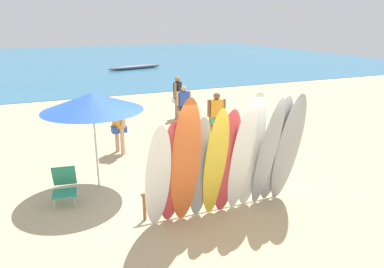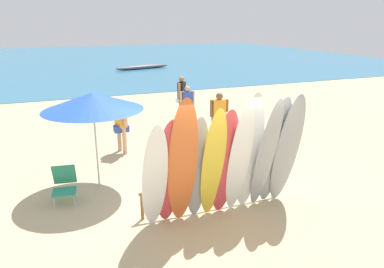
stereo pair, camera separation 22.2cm
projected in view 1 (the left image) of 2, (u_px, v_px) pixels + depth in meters
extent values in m
plane|color=tan|center=(103.00, 93.00, 20.31)|extent=(60.00, 60.00, 0.00)
cube|color=teal|center=(70.00, 60.00, 36.88)|extent=(60.00, 40.00, 0.02)
cylinder|color=brown|center=(144.00, 207.00, 7.34)|extent=(0.07, 0.07, 0.57)
cylinder|color=brown|center=(276.00, 181.00, 8.53)|extent=(0.07, 0.07, 0.57)
cylinder|color=brown|center=(216.00, 181.00, 7.85)|extent=(3.30, 0.06, 0.06)
ellipsoid|color=white|center=(158.00, 178.00, 6.71)|extent=(0.51, 0.61, 2.20)
ellipsoid|color=#D13D42|center=(171.00, 174.00, 6.87)|extent=(0.54, 0.58, 2.23)
ellipsoid|color=orange|center=(186.00, 164.00, 6.81)|extent=(0.62, 0.69, 2.65)
ellipsoid|color=#999EA3|center=(200.00, 169.00, 7.13)|extent=(0.48, 0.45, 2.21)
ellipsoid|color=yellow|center=(216.00, 164.00, 7.14)|extent=(0.52, 0.58, 2.37)
ellipsoid|color=#D13D42|center=(227.00, 163.00, 7.27)|extent=(0.57, 0.51, 2.32)
ellipsoid|color=white|center=(242.00, 158.00, 7.30)|extent=(0.53, 0.67, 2.47)
ellipsoid|color=white|center=(251.00, 152.00, 7.44)|extent=(0.60, 0.61, 2.60)
ellipsoid|color=#999EA3|center=(267.00, 154.00, 7.48)|extent=(0.54, 0.76, 2.50)
ellipsoid|color=#999EA3|center=(276.00, 151.00, 7.66)|extent=(0.55, 0.67, 2.50)
ellipsoid|color=#999EA3|center=(288.00, 150.00, 7.68)|extent=(0.59, 0.76, 2.55)
cylinder|color=tan|center=(117.00, 139.00, 11.17)|extent=(0.13, 0.13, 0.82)
cylinder|color=tan|center=(122.00, 141.00, 10.92)|extent=(0.13, 0.13, 0.82)
cube|color=#2D4CB2|center=(119.00, 129.00, 10.94)|extent=(0.44, 0.27, 0.20)
cube|color=orange|center=(118.00, 117.00, 10.83)|extent=(0.33, 0.47, 0.65)
sphere|color=tan|center=(117.00, 102.00, 10.69)|extent=(0.23, 0.23, 0.23)
cylinder|color=tan|center=(114.00, 114.00, 11.02)|extent=(0.10, 0.10, 0.57)
cylinder|color=tan|center=(123.00, 117.00, 10.61)|extent=(0.10, 0.10, 0.57)
cylinder|color=beige|center=(229.00, 150.00, 10.37)|extent=(0.11, 0.11, 0.73)
cylinder|color=beige|center=(222.00, 152.00, 10.17)|extent=(0.11, 0.11, 0.73)
cube|color=#DB333D|center=(226.00, 141.00, 10.18)|extent=(0.39, 0.24, 0.17)
cube|color=orange|center=(227.00, 129.00, 10.07)|extent=(0.42, 0.32, 0.57)
sphere|color=beige|center=(227.00, 115.00, 9.96)|extent=(0.21, 0.21, 0.21)
cylinder|color=beige|center=(232.00, 126.00, 10.22)|extent=(0.09, 0.09, 0.51)
cylinder|color=beige|center=(221.00, 129.00, 9.91)|extent=(0.09, 0.09, 0.51)
cylinder|color=#9E704C|center=(179.00, 107.00, 15.17)|extent=(0.13, 0.13, 0.84)
cylinder|color=#9E704C|center=(176.00, 109.00, 14.85)|extent=(0.13, 0.13, 0.84)
cube|color=silver|center=(178.00, 100.00, 14.90)|extent=(0.45, 0.28, 0.20)
cube|color=black|center=(178.00, 90.00, 14.78)|extent=(0.45, 0.48, 0.65)
sphere|color=#9E704C|center=(177.00, 79.00, 14.65)|extent=(0.24, 0.24, 0.24)
cylinder|color=#9E704C|center=(180.00, 88.00, 15.03)|extent=(0.10, 0.10, 0.58)
cylinder|color=#9E704C|center=(175.00, 91.00, 14.52)|extent=(0.10, 0.10, 0.58)
cylinder|color=brown|center=(211.00, 130.00, 12.10)|extent=(0.12, 0.12, 0.80)
cylinder|color=brown|center=(221.00, 129.00, 12.17)|extent=(0.12, 0.12, 0.80)
cube|color=#33A36B|center=(216.00, 120.00, 12.03)|extent=(0.43, 0.26, 0.19)
cube|color=orange|center=(216.00, 109.00, 11.92)|extent=(0.44, 0.28, 0.62)
sphere|color=brown|center=(217.00, 96.00, 11.79)|extent=(0.23, 0.23, 0.23)
cylinder|color=brown|center=(209.00, 108.00, 11.85)|extent=(0.10, 0.10, 0.56)
cylinder|color=brown|center=(224.00, 107.00, 11.97)|extent=(0.10, 0.10, 0.56)
cylinder|color=tan|center=(188.00, 116.00, 14.04)|extent=(0.11, 0.11, 0.74)
cylinder|color=tan|center=(180.00, 116.00, 13.92)|extent=(0.11, 0.11, 0.74)
cube|color=black|center=(184.00, 108.00, 13.89)|extent=(0.40, 0.25, 0.18)
cube|color=#2D4CB2|center=(184.00, 99.00, 13.78)|extent=(0.38, 0.20, 0.58)
sphere|color=tan|center=(184.00, 89.00, 13.66)|extent=(0.21, 0.21, 0.21)
cylinder|color=tan|center=(190.00, 98.00, 13.86)|extent=(0.09, 0.09, 0.52)
cylinder|color=tan|center=(178.00, 99.00, 13.68)|extent=(0.09, 0.09, 0.52)
cylinder|color=#B7B7BC|center=(54.00, 205.00, 7.73)|extent=(0.02, 0.02, 0.28)
cylinder|color=#B7B7BC|center=(75.00, 202.00, 7.83)|extent=(0.02, 0.02, 0.28)
cylinder|color=#B7B7BC|center=(56.00, 197.00, 8.08)|extent=(0.02, 0.02, 0.28)
cylinder|color=#B7B7BC|center=(76.00, 195.00, 8.18)|extent=(0.02, 0.02, 0.28)
cube|color=#2D9370|center=(65.00, 193.00, 7.91)|extent=(0.56, 0.51, 0.03)
cube|color=#2D9370|center=(64.00, 176.00, 8.14)|extent=(0.53, 0.31, 0.52)
cylinder|color=silver|center=(96.00, 144.00, 8.52)|extent=(0.04, 0.04, 2.22)
cone|color=blue|center=(92.00, 102.00, 8.22)|extent=(2.30, 2.30, 0.40)
ellipsoid|color=#4C515B|center=(135.00, 67.00, 30.12)|extent=(4.86, 1.92, 0.39)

